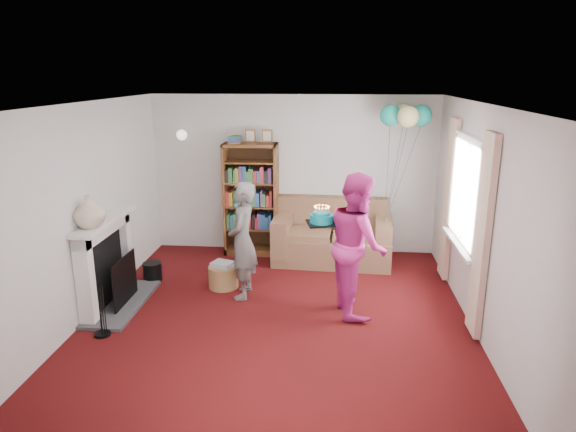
# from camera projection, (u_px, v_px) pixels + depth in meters

# --- Properties ---
(ground) EXTENTS (5.00, 5.00, 0.00)m
(ground) POSITION_uv_depth(u_px,v_px,m) (278.00, 318.00, 6.11)
(ground) COLOR #350709
(ground) RESTS_ON ground
(wall_back) EXTENTS (4.50, 0.02, 2.50)m
(wall_back) POSITION_uv_depth(u_px,v_px,m) (294.00, 175.00, 8.18)
(wall_back) COLOR silver
(wall_back) RESTS_ON ground
(wall_left) EXTENTS (0.02, 5.00, 2.50)m
(wall_left) POSITION_uv_depth(u_px,v_px,m) (84.00, 213.00, 5.96)
(wall_left) COLOR silver
(wall_left) RESTS_ON ground
(wall_right) EXTENTS (0.02, 5.00, 2.50)m
(wall_right) POSITION_uv_depth(u_px,v_px,m) (483.00, 222.00, 5.58)
(wall_right) COLOR silver
(wall_right) RESTS_ON ground
(ceiling) EXTENTS (4.50, 5.00, 0.01)m
(ceiling) POSITION_uv_depth(u_px,v_px,m) (276.00, 103.00, 5.43)
(ceiling) COLOR white
(ceiling) RESTS_ON wall_back
(fireplace) EXTENTS (0.55, 1.80, 1.12)m
(fireplace) POSITION_uv_depth(u_px,v_px,m) (111.00, 267.00, 6.32)
(fireplace) COLOR #3F3F42
(fireplace) RESTS_ON ground
(window_bay) EXTENTS (0.14, 2.02, 2.20)m
(window_bay) POSITION_uv_depth(u_px,v_px,m) (464.00, 212.00, 6.17)
(window_bay) COLOR white
(window_bay) RESTS_ON ground
(wall_sconce) EXTENTS (0.16, 0.23, 0.16)m
(wall_sconce) POSITION_uv_depth(u_px,v_px,m) (182.00, 135.00, 8.01)
(wall_sconce) COLOR gold
(wall_sconce) RESTS_ON ground
(bookcase) EXTENTS (0.84, 0.42, 1.98)m
(bookcase) POSITION_uv_depth(u_px,v_px,m) (251.00, 200.00, 8.13)
(bookcase) COLOR #472B14
(bookcase) RESTS_ON ground
(sofa) EXTENTS (1.77, 0.94, 0.94)m
(sofa) POSITION_uv_depth(u_px,v_px,m) (332.00, 238.00, 7.95)
(sofa) COLOR brown
(sofa) RESTS_ON ground
(wicker_basket) EXTENTS (0.40, 0.40, 0.36)m
(wicker_basket) POSITION_uv_depth(u_px,v_px,m) (223.00, 276.00, 6.95)
(wicker_basket) COLOR #9D7C49
(wicker_basket) RESTS_ON ground
(person_striped) EXTENTS (0.37, 0.55, 1.51)m
(person_striped) POSITION_uv_depth(u_px,v_px,m) (243.00, 241.00, 6.52)
(person_striped) COLOR black
(person_striped) RESTS_ON ground
(person_magenta) EXTENTS (0.81, 0.95, 1.72)m
(person_magenta) POSITION_uv_depth(u_px,v_px,m) (357.00, 244.00, 6.09)
(person_magenta) COLOR #C52780
(person_magenta) RESTS_ON ground
(birthday_cake) EXTENTS (0.33, 0.33, 0.22)m
(birthday_cake) POSITION_uv_depth(u_px,v_px,m) (322.00, 219.00, 6.09)
(birthday_cake) COLOR black
(birthday_cake) RESTS_ON ground
(balloons) EXTENTS (0.75, 0.75, 1.70)m
(balloons) POSITION_uv_depth(u_px,v_px,m) (406.00, 115.00, 7.43)
(balloons) COLOR #3F3F3F
(balloons) RESTS_ON ground
(mantel_vase) EXTENTS (0.38, 0.38, 0.37)m
(mantel_vase) POSITION_uv_depth(u_px,v_px,m) (89.00, 211.00, 5.78)
(mantel_vase) COLOR beige
(mantel_vase) RESTS_ON fireplace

